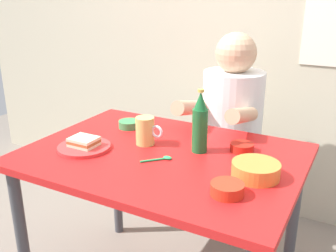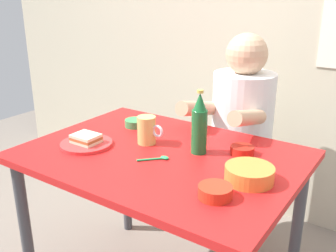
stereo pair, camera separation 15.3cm
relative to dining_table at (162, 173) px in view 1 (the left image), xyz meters
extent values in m
cube|color=#BCB299|center=(0.00, 1.05, 0.65)|extent=(4.40, 0.08, 2.60)
cube|color=red|center=(0.00, 0.00, 0.08)|extent=(1.10, 0.80, 0.03)
cylinder|color=#3F3F44|center=(-0.49, -0.34, -0.29)|extent=(0.05, 0.05, 0.71)
cylinder|color=#3F3F44|center=(-0.49, 0.34, -0.29)|extent=(0.05, 0.05, 0.71)
cylinder|color=#3F3F44|center=(0.49, 0.34, -0.29)|extent=(0.05, 0.05, 0.71)
cylinder|color=#4C4C51|center=(0.08, 0.63, -0.44)|extent=(0.08, 0.08, 0.41)
cylinder|color=brown|center=(0.08, 0.63, -0.22)|extent=(0.34, 0.34, 0.04)
cylinder|color=white|center=(0.08, 0.63, 0.06)|extent=(0.32, 0.32, 0.52)
sphere|color=tan|center=(0.08, 0.63, 0.42)|extent=(0.21, 0.21, 0.21)
cylinder|color=tan|center=(-0.05, 0.38, 0.18)|extent=(0.07, 0.31, 0.14)
cylinder|color=tan|center=(0.21, 0.38, 0.18)|extent=(0.07, 0.31, 0.14)
cylinder|color=red|center=(-0.31, -0.12, 0.10)|extent=(0.22, 0.22, 0.01)
cube|color=beige|center=(-0.31, -0.12, 0.11)|extent=(0.11, 0.09, 0.01)
cube|color=#9E592D|center=(-0.31, -0.12, 0.13)|extent=(0.11, 0.09, 0.01)
cube|color=beige|center=(-0.31, -0.12, 0.14)|extent=(0.11, 0.09, 0.01)
cylinder|color=#D1BC66|center=(-0.11, 0.05, 0.15)|extent=(0.08, 0.08, 0.12)
torus|color=silver|center=(-0.05, 0.05, 0.16)|extent=(0.06, 0.01, 0.06)
cylinder|color=#19602D|center=(0.13, 0.09, 0.18)|extent=(0.06, 0.06, 0.18)
cone|color=#19602D|center=(0.13, 0.09, 0.31)|extent=(0.05, 0.05, 0.07)
cylinder|color=#BFB74C|center=(0.13, 0.09, 0.35)|extent=(0.03, 0.03, 0.01)
cylinder|color=orange|center=(0.39, -0.03, 0.12)|extent=(0.17, 0.17, 0.05)
cylinder|color=#B25B2D|center=(0.39, -0.03, 0.13)|extent=(0.14, 0.14, 0.02)
cylinder|color=red|center=(0.35, -0.20, 0.11)|extent=(0.11, 0.11, 0.04)
cylinder|color=#A33521|center=(0.35, -0.20, 0.12)|extent=(0.09, 0.09, 0.02)
cylinder|color=#388C4C|center=(-0.29, 0.19, 0.11)|extent=(0.10, 0.10, 0.03)
cylinder|color=#5B643A|center=(-0.29, 0.19, 0.12)|extent=(0.08, 0.08, 0.02)
cylinder|color=#B21E14|center=(0.28, 0.17, 0.11)|extent=(0.10, 0.10, 0.03)
cylinder|color=maroon|center=(0.28, 0.17, 0.12)|extent=(0.08, 0.08, 0.02)
cylinder|color=#26A559|center=(0.01, -0.08, 0.10)|extent=(0.08, 0.08, 0.01)
ellipsoid|color=#26A559|center=(0.05, -0.04, 0.10)|extent=(0.04, 0.02, 0.01)
camera|label=1|loc=(0.70, -1.25, 0.71)|focal=40.88mm
camera|label=2|loc=(0.83, -1.17, 0.71)|focal=40.88mm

